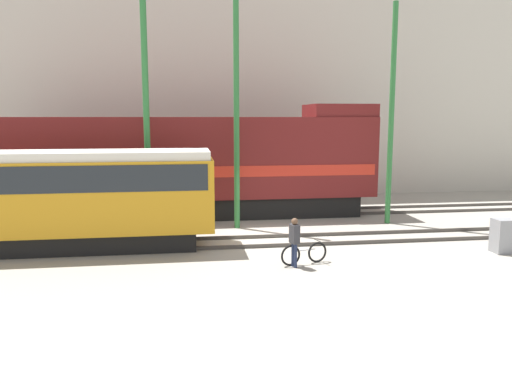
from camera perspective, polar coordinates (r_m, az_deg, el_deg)
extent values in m
plane|color=#9E998C|center=(19.78, 1.66, -5.23)|extent=(120.00, 120.00, 0.00)
cube|color=#47423D|center=(18.34, 2.45, -6.11)|extent=(60.00, 0.07, 0.14)
cube|color=#47423D|center=(19.71, 1.68, -5.07)|extent=(60.00, 0.07, 0.14)
cube|color=#47423D|center=(23.55, 0.04, -2.80)|extent=(60.00, 0.07, 0.14)
cube|color=#47423D|center=(24.94, -0.43, -2.15)|extent=(60.00, 0.07, 0.14)
cube|color=beige|center=(32.46, -2.37, 12.02)|extent=(44.36, 6.00, 13.32)
cube|color=black|center=(23.95, -8.33, -1.65)|extent=(16.67, 2.55, 1.00)
cube|color=maroon|center=(23.64, -8.46, 3.97)|extent=(18.11, 3.00, 3.71)
cube|color=red|center=(23.69, -8.43, 2.63)|extent=(17.75, 3.04, 0.50)
cube|color=maroon|center=(24.71, 9.47, 9.15)|extent=(3.00, 2.85, 0.60)
cube|color=black|center=(19.19, -21.28, -5.18)|extent=(9.49, 2.00, 0.70)
cube|color=orange|center=(18.89, -21.55, -0.40)|extent=(10.78, 2.50, 2.54)
cube|color=#1E2328|center=(18.80, -21.67, 1.76)|extent=(10.35, 2.54, 0.90)
cube|color=silver|center=(18.73, -21.79, 3.89)|extent=(10.57, 2.38, 0.30)
torus|color=black|center=(16.53, 7.02, -6.85)|extent=(0.68, 0.24, 0.69)
torus|color=black|center=(16.08, 3.98, -7.25)|extent=(0.68, 0.24, 0.69)
cylinder|color=#A5A5AD|center=(16.27, 5.53, -6.64)|extent=(0.81, 0.25, 0.04)
cylinder|color=#A5A5AD|center=(16.10, 4.46, -6.66)|extent=(0.03, 0.03, 0.31)
cylinder|color=#262626|center=(16.43, 7.04, -5.52)|extent=(0.14, 0.43, 0.02)
cylinder|color=#232D4C|center=(16.03, 4.26, -7.13)|extent=(0.11, 0.11, 0.78)
cylinder|color=#232D4C|center=(15.90, 4.53, -7.27)|extent=(0.11, 0.11, 0.78)
cube|color=#333338|center=(15.79, 4.42, -4.80)|extent=(0.31, 0.40, 0.60)
sphere|color=brown|center=(15.70, 4.44, -3.37)|extent=(0.21, 0.21, 0.21)
cylinder|color=#2D7238|center=(20.92, -12.42, 8.62)|extent=(0.25, 0.25, 9.61)
cylinder|color=#2D7238|center=(20.97, -2.25, 8.95)|extent=(0.24, 0.24, 9.71)
cylinder|color=#2D7238|center=(22.69, 15.22, 8.41)|extent=(0.23, 0.23, 9.54)
cube|color=gray|center=(19.54, 26.43, -4.51)|extent=(0.70, 0.60, 1.20)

